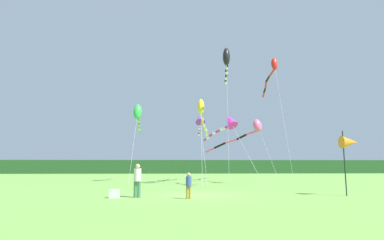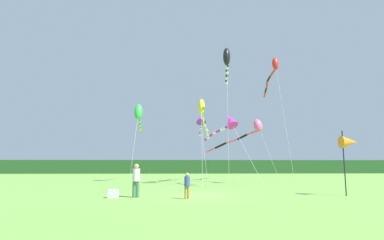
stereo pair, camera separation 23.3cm
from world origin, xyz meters
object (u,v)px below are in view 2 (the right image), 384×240
object	(u,v)px
kite_yellow	(202,112)
kite_green	(139,114)
kite_red	(273,71)
kite_magenta	(228,123)
person_child	(187,184)
person_adult	(136,179)
kite_purple	(201,120)
kite_rainbow	(249,131)
cooler_box	(113,194)
banner_flag_pole	(349,143)
kite_black	(227,59)

from	to	relation	value
kite_yellow	kite_green	world-z (taller)	kite_green
kite_red	kite_magenta	distance (m)	11.00
person_child	person_adult	bearing A→B (deg)	163.40
kite_red	kite_purple	world-z (taller)	kite_red
person_child	kite_rainbow	world-z (taller)	kite_rainbow
kite_purple	kite_rainbow	bearing A→B (deg)	-37.31
kite_purple	kite_magenta	bearing A→B (deg)	-76.07
cooler_box	person_child	bearing A→B (deg)	-9.08
banner_flag_pole	kite_black	xyz separation A→B (m)	(-5.28, 8.64, 7.66)
kite_yellow	kite_rainbow	distance (m)	4.71
cooler_box	kite_red	xyz separation A→B (m)	(13.07, 15.10, 11.18)
cooler_box	banner_flag_pole	xyz separation A→B (m)	(12.56, 0.49, 2.62)
kite_magenta	kite_yellow	bearing A→B (deg)	110.35
person_child	kite_yellow	xyz separation A→B (m)	(1.80, 13.50, 5.91)
person_child	kite_purple	xyz separation A→B (m)	(1.79, 15.77, 5.41)
person_adult	kite_rainbow	xyz separation A→B (m)	(8.61, 11.78, 3.79)
kite_yellow	kite_green	distance (m)	6.75
banner_flag_pole	kite_yellow	distance (m)	14.78
person_child	kite_green	bearing A→B (deg)	105.74
person_adult	cooler_box	xyz separation A→B (m)	(-1.10, -0.18, -0.73)
person_adult	banner_flag_pole	distance (m)	11.62
person_child	kite_green	world-z (taller)	kite_green
kite_magenta	kite_purple	bearing A→B (deg)	103.93
kite_black	kite_yellow	xyz separation A→B (m)	(-1.79, 3.78, -3.89)
banner_flag_pole	kite_magenta	world-z (taller)	kite_magenta
person_adult	kite_red	bearing A→B (deg)	51.28
kite_magenta	kite_black	size ratio (longest dim) A/B	0.59
kite_purple	person_child	bearing A→B (deg)	-96.49
kite_yellow	kite_green	xyz separation A→B (m)	(-6.30, 2.44, 0.16)
banner_flag_pole	cooler_box	bearing A→B (deg)	-177.78
person_adult	kite_yellow	size ratio (longest dim) A/B	0.14
kite_magenta	kite_rainbow	size ratio (longest dim) A/B	0.92
cooler_box	kite_rainbow	size ratio (longest dim) A/B	0.07
cooler_box	kite_red	world-z (taller)	kite_red
kite_black	banner_flag_pole	bearing A→B (deg)	-58.60
banner_flag_pole	kite_green	distance (m)	20.37
kite_magenta	kite_purple	xyz separation A→B (m)	(-1.69, 6.80, 1.13)
person_child	cooler_box	size ratio (longest dim) A/B	2.57
kite_yellow	kite_purple	bearing A→B (deg)	90.18
cooler_box	kite_yellow	world-z (taller)	kite_yellow
person_adult	kite_purple	size ratio (longest dim) A/B	0.20
kite_magenta	kite_rainbow	bearing A→B (deg)	54.68
kite_red	kite_black	distance (m)	8.36
banner_flag_pole	kite_red	distance (m)	16.94
kite_yellow	kite_purple	world-z (taller)	kite_yellow
person_adult	person_child	distance (m)	2.72
kite_black	kite_green	size ratio (longest dim) A/B	1.36
person_adult	kite_black	bearing A→B (deg)	55.36
kite_black	kite_magenta	bearing A→B (deg)	-98.16
kite_red	kite_purple	size ratio (longest dim) A/B	1.45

